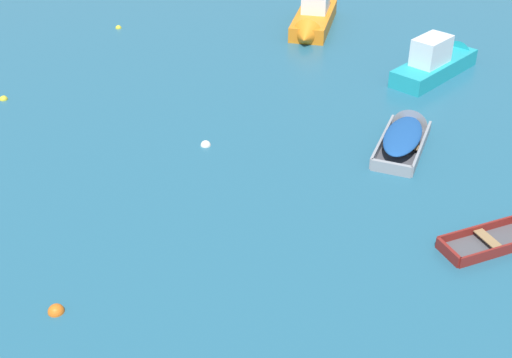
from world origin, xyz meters
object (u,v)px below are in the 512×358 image
Objects in this scene: mooring_buoy_trailing at (56,312)px; motor_launch_orange_back_row_center at (313,19)px; mooring_buoy_between_boats_right at (119,28)px; mooring_buoy_outer_edge at (4,100)px; rowboat_grey_cluster_inner at (406,133)px; motor_launch_turquoise_back_row_right at (439,61)px; mooring_buoy_near_foreground at (206,145)px.

motor_launch_orange_back_row_center is at bearing 55.80° from mooring_buoy_trailing.
mooring_buoy_outer_edge is (-5.14, -7.60, 0.00)m from mooring_buoy_between_boats_right.
mooring_buoy_trailing is 1.36× the size of mooring_buoy_between_boats_right.
motor_launch_orange_back_row_center is (0.16, 12.10, 0.26)m from rowboat_grey_cluster_inner.
motor_launch_turquoise_back_row_right is 18.72m from mooring_buoy_outer_edge.
motor_launch_turquoise_back_row_right reaches higher than rowboat_grey_cluster_inner.
motor_launch_turquoise_back_row_right is at bearing -34.28° from mooring_buoy_between_boats_right.
motor_launch_orange_back_row_center reaches higher than mooring_buoy_near_foreground.
mooring_buoy_near_foreground is 9.43m from mooring_buoy_outer_edge.
rowboat_grey_cluster_inner is at bearing -10.34° from mooring_buoy_near_foreground.
motor_launch_orange_back_row_center reaches higher than mooring_buoy_outer_edge.
rowboat_grey_cluster_inner reaches higher than mooring_buoy_outer_edge.
mooring_buoy_between_boats_right is at bearing 82.36° from mooring_buoy_trailing.
mooring_buoy_near_foreground is 0.88× the size of mooring_buoy_trailing.
mooring_buoy_trailing reaches higher than mooring_buoy_between_boats_right.
motor_launch_orange_back_row_center is at bearing 55.57° from mooring_buoy_near_foreground.
motor_launch_orange_back_row_center is 10.09m from mooring_buoy_between_boats_right.
mooring_buoy_near_foreground is 1.20× the size of mooring_buoy_between_boats_right.
mooring_buoy_trailing is at bearing -97.64° from mooring_buoy_between_boats_right.
motor_launch_orange_back_row_center is at bearing 89.25° from rowboat_grey_cluster_inner.
mooring_buoy_trailing is 13.64m from mooring_buoy_outer_edge.
mooring_buoy_trailing is (-16.33, -11.83, -0.61)m from motor_launch_turquoise_back_row_right.
motor_launch_orange_back_row_center is at bearing 119.46° from motor_launch_turquoise_back_row_right.
mooring_buoy_between_boats_right is 9.17m from mooring_buoy_outer_edge.
mooring_buoy_trailing is (-5.18, -7.72, 0.00)m from mooring_buoy_near_foreground.
mooring_buoy_between_boats_right is at bearing 165.35° from motor_launch_orange_back_row_center.
motor_launch_turquoise_back_row_right is 16.92× the size of mooring_buoy_between_boats_right.
motor_launch_orange_back_row_center is 17.33× the size of mooring_buoy_outer_edge.
mooring_buoy_trailing is at bearing -80.23° from mooring_buoy_outer_edge.
mooring_buoy_outer_edge is (-7.49, 5.72, 0.00)m from mooring_buoy_near_foreground.
motor_launch_turquoise_back_row_right is at bearing 35.93° from mooring_buoy_trailing.
mooring_buoy_between_boats_right is at bearing 100.02° from mooring_buoy_near_foreground.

